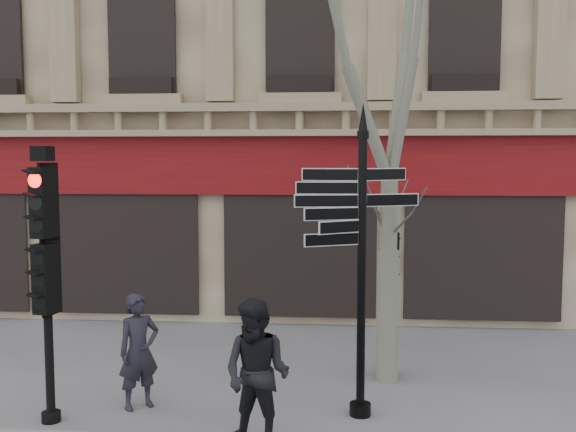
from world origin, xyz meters
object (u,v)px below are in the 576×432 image
object	(u,v)px
plane_tree	(392,15)
traffic_signal_main	(46,250)
pedestrian_a	(139,351)
fingerpost	(362,208)
pedestrian_b	(257,374)
traffic_signal_secondary	(390,275)

from	to	relation	value
plane_tree	traffic_signal_main	bearing A→B (deg)	-157.00
plane_tree	pedestrian_a	size ratio (longest dim) A/B	4.96
fingerpost	pedestrian_b	xyz separation A→B (m)	(-1.37, -1.15, -2.07)
traffic_signal_secondary	pedestrian_a	bearing A→B (deg)	-166.08
plane_tree	pedestrian_b	world-z (taller)	plane_tree
pedestrian_a	fingerpost	bearing A→B (deg)	-40.44
pedestrian_a	pedestrian_b	size ratio (longest dim) A/B	0.89
traffic_signal_secondary	pedestrian_a	world-z (taller)	traffic_signal_secondary
plane_tree	pedestrian_b	xyz separation A→B (m)	(-1.87, -2.66, -5.06)
traffic_signal_secondary	fingerpost	bearing A→B (deg)	-118.00
fingerpost	traffic_signal_main	bearing A→B (deg)	173.28
traffic_signal_main	pedestrian_b	distance (m)	3.43
fingerpost	traffic_signal_secondary	world-z (taller)	fingerpost
pedestrian_b	pedestrian_a	bearing A→B (deg)	168.51
plane_tree	pedestrian_a	xyz separation A→B (m)	(-3.79, -1.47, -5.16)
traffic_signal_secondary	traffic_signal_main	bearing A→B (deg)	-165.25
traffic_signal_main	traffic_signal_secondary	xyz separation A→B (m)	(4.95, 2.40, -0.72)
fingerpost	pedestrian_b	bearing A→B (deg)	-153.97
fingerpost	traffic_signal_main	xyz separation A→B (m)	(-4.40, -0.57, -0.57)
plane_tree	pedestrian_b	size ratio (longest dim) A/B	4.44
traffic_signal_main	plane_tree	bearing A→B (deg)	32.59
fingerpost	traffic_signal_secondary	xyz separation A→B (m)	(0.56, 1.83, -1.29)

